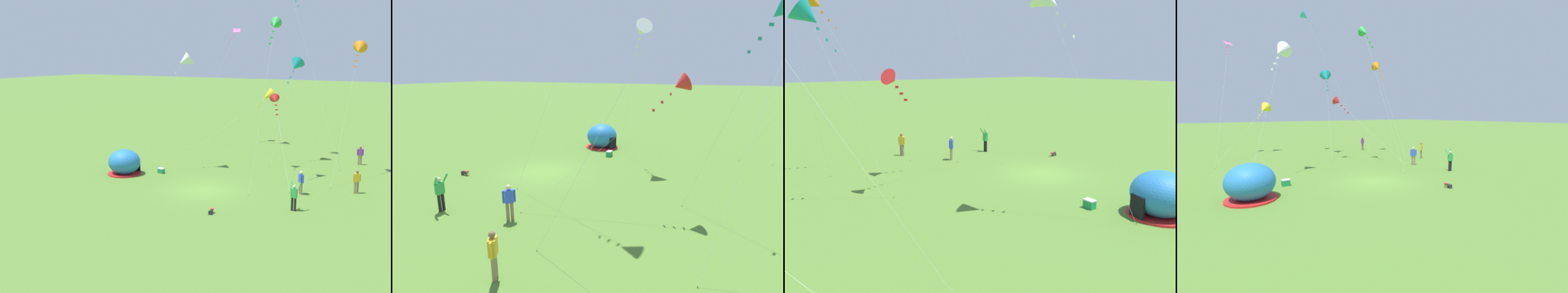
# 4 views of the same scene
# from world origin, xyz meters

# --- Properties ---
(ground_plane) EXTENTS (300.00, 300.00, 0.00)m
(ground_plane) POSITION_xyz_m (0.00, 0.00, 0.00)
(ground_plane) COLOR #517A2D
(popup_tent) EXTENTS (2.81, 2.81, 2.10)m
(popup_tent) POSITION_xyz_m (-8.00, 0.96, 1.00)
(popup_tent) COLOR #2672BF
(popup_tent) RESTS_ON ground
(cooler_box) EXTENTS (0.55, 0.39, 0.44)m
(cooler_box) POSITION_xyz_m (-5.47, 2.66, 0.22)
(cooler_box) COLOR #1E8C4C
(cooler_box) RESTS_ON ground
(toddler_crawling) EXTENTS (0.29, 0.55, 0.32)m
(toddler_crawling) POSITION_xyz_m (2.81, -4.22, 0.18)
(toddler_crawling) COLOR black
(toddler_crawling) RESTS_ON ground
(person_with_toddler) EXTENTS (0.53, 0.39, 1.72)m
(person_with_toddler) POSITION_xyz_m (9.98, 4.70, 0.96)
(person_with_toddler) COLOR #8C7251
(person_with_toddler) RESTS_ON ground
(person_strolling) EXTENTS (0.44, 0.44, 1.72)m
(person_strolling) POSITION_xyz_m (6.55, 2.52, 0.96)
(person_strolling) COLOR #8C7251
(person_strolling) RESTS_ON ground
(person_far_back) EXTENTS (0.68, 0.48, 1.89)m
(person_far_back) POSITION_xyz_m (7.17, -1.14, 1.00)
(person_far_back) COLOR black
(person_far_back) RESTS_ON ground
(person_near_tent) EXTENTS (0.57, 0.34, 1.72)m
(person_near_tent) POSITION_xyz_m (8.66, 13.92, 0.96)
(person_near_tent) COLOR #8C7251
(person_near_tent) RESTS_ON ground
(kite_white) EXTENTS (4.22, 3.40, 10.05)m
(kite_white) POSITION_xyz_m (-4.59, 5.17, 9.31)
(kite_white) COLOR silver
(kite_white) RESTS_ON ground
(kite_green) EXTENTS (0.94, 5.71, 12.65)m
(kite_green) POSITION_xyz_m (3.12, 5.56, 12.07)
(kite_green) COLOR silver
(kite_green) RESTS_ON ground
(kite_red) EXTENTS (4.20, 7.09, 6.56)m
(kite_red) POSITION_xyz_m (2.17, 8.97, 6.04)
(kite_red) COLOR silver
(kite_red) RESTS_ON ground
(kite_yellow) EXTENTS (7.02, 6.13, 6.23)m
(kite_yellow) POSITION_xyz_m (-2.25, 19.36, 5.40)
(kite_yellow) COLOR silver
(kite_yellow) RESTS_ON ground
(kite_teal) EXTENTS (1.93, 4.13, 9.67)m
(kite_teal) POSITION_xyz_m (2.76, 12.55, 8.87)
(kite_teal) COLOR silver
(kite_teal) RESTS_ON ground
(kite_orange) EXTENTS (1.21, 6.24, 10.96)m
(kite_orange) POSITION_xyz_m (8.51, 10.60, 10.27)
(kite_orange) COLOR silver
(kite_orange) RESTS_ON ground
(kite_pink) EXTENTS (3.21, 7.02, 12.70)m
(kite_pink) POSITION_xyz_m (-5.99, 18.26, 11.88)
(kite_pink) COLOR silver
(kite_pink) RESTS_ON ground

